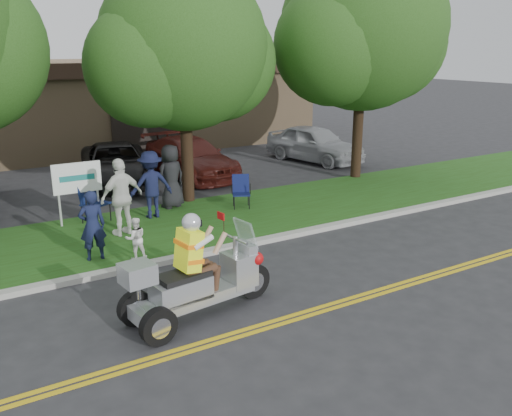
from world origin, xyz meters
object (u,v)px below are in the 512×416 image
parked_car_right (190,158)px  parked_car_far_right (315,143)px  lawn_chair_a (241,189)px  trike_scooter (195,282)px  spectator_adult_right (122,197)px  lawn_chair_b (91,198)px  parked_car_mid (116,164)px  spectator_adult_left (92,225)px

parked_car_right → parked_car_far_right: 5.58m
lawn_chair_a → parked_car_right: 4.73m
lawn_chair_a → trike_scooter: bearing=-101.0°
spectator_adult_right → parked_car_far_right: spectator_adult_right is taller
parked_car_right → lawn_chair_b: bearing=-145.2°
lawn_chair_b → parked_car_mid: parked_car_mid is taller
spectator_adult_left → spectator_adult_right: size_ratio=0.81×
lawn_chair_b → parked_car_right: 6.04m
lawn_chair_b → parked_car_right: (4.64, 3.87, -0.06)m
lawn_chair_a → spectator_adult_right: (-3.73, -0.63, 0.44)m
spectator_adult_right → parked_car_far_right: (9.83, 5.20, -0.32)m
parked_car_mid → parked_car_right: (2.65, -0.45, 0.02)m
spectator_adult_right → parked_car_far_right: bearing=-166.4°
parked_car_mid → parked_car_far_right: size_ratio=1.11×
parked_car_far_right → lawn_chair_b: bearing=-171.5°
trike_scooter → lawn_chair_a: (3.94, 5.35, -0.04)m
spectator_adult_right → parked_car_mid: 6.01m
lawn_chair_a → lawn_chair_b: (-4.12, 0.83, 0.13)m
trike_scooter → spectator_adult_left: bearing=96.7°
spectator_adult_right → parked_car_right: bearing=-142.8°
parked_car_right → trike_scooter: bearing=-118.9°
parked_car_mid → parked_car_far_right: parked_car_far_right is taller
trike_scooter → parked_car_right: size_ratio=0.61×
trike_scooter → spectator_adult_right: bearing=80.0°
parked_car_mid → lawn_chair_a: bearing=-54.8°
parked_car_mid → parked_car_far_right: 8.26m
trike_scooter → parked_car_mid: bearing=72.8°
lawn_chair_a → parked_car_mid: parked_car_mid is taller
spectator_adult_left → parked_car_mid: bearing=-105.7°
lawn_chair_a → parked_car_mid: 5.57m
trike_scooter → spectator_adult_left: size_ratio=1.90×
spectator_adult_right → parked_car_right: 6.83m
parked_car_right → spectator_adult_left: bearing=-133.8°
trike_scooter → lawn_chair_a: bearing=46.2°
trike_scooter → parked_car_mid: 10.66m
lawn_chair_a → parked_car_far_right: size_ratio=0.21×
trike_scooter → spectator_adult_right: (0.21, 4.72, 0.39)m
lawn_chair_b → spectator_adult_right: bearing=-105.5°
trike_scooter → lawn_chair_b: bearing=84.2°
trike_scooter → lawn_chair_b: (-0.18, 6.18, 0.09)m
spectator_adult_left → parked_car_far_right: spectator_adult_left is taller
trike_scooter → spectator_adult_left: (-0.87, 3.43, 0.21)m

